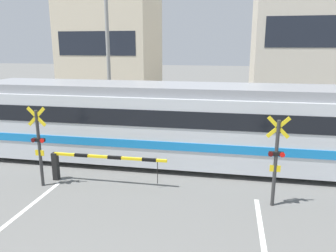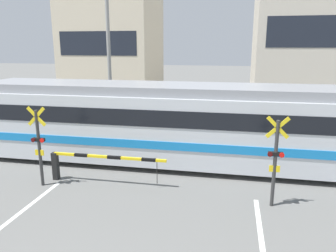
{
  "view_description": "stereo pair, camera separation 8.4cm",
  "coord_description": "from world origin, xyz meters",
  "px_view_note": "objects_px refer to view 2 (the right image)",
  "views": [
    {
      "loc": [
        2.51,
        -2.99,
        4.86
      ],
      "look_at": [
        0.0,
        10.0,
        1.6
      ],
      "focal_mm": 35.0,
      "sensor_mm": 36.0,
      "label": 1
    },
    {
      "loc": [
        2.59,
        -2.98,
        4.86
      ],
      "look_at": [
        0.0,
        10.0,
        1.6
      ],
      "focal_mm": 35.0,
      "sensor_mm": 36.0,
      "label": 2
    }
  ],
  "objects_px": {
    "commuter_train": "(235,125)",
    "crossing_barrier_near": "(85,161)",
    "crossing_barrier_far": "(230,129)",
    "crossing_signal_left": "(39,143)",
    "crossing_signal_right": "(275,158)",
    "pedestrian": "(191,113)"
  },
  "relations": [
    {
      "from": "crossing_barrier_near",
      "to": "crossing_signal_left",
      "type": "height_order",
      "value": "crossing_signal_left"
    },
    {
      "from": "pedestrian",
      "to": "crossing_signal_right",
      "type": "bearing_deg",
      "value": -67.4
    },
    {
      "from": "commuter_train",
      "to": "crossing_barrier_far",
      "type": "distance_m",
      "value": 3.27
    },
    {
      "from": "crossing_signal_left",
      "to": "pedestrian",
      "type": "bearing_deg",
      "value": 64.96
    },
    {
      "from": "crossing_signal_right",
      "to": "pedestrian",
      "type": "height_order",
      "value": "crossing_signal_right"
    },
    {
      "from": "crossing_barrier_far",
      "to": "crossing_signal_left",
      "type": "distance_m",
      "value": 9.11
    },
    {
      "from": "commuter_train",
      "to": "crossing_barrier_near",
      "type": "relative_size",
      "value": 5.06
    },
    {
      "from": "crossing_signal_left",
      "to": "commuter_train",
      "type": "bearing_deg",
      "value": 26.05
    },
    {
      "from": "crossing_signal_left",
      "to": "crossing_signal_right",
      "type": "height_order",
      "value": "same"
    },
    {
      "from": "crossing_signal_left",
      "to": "pedestrian",
      "type": "relative_size",
      "value": 1.66
    },
    {
      "from": "crossing_signal_right",
      "to": "pedestrian",
      "type": "distance_m",
      "value": 9.67
    },
    {
      "from": "commuter_train",
      "to": "crossing_signal_left",
      "type": "height_order",
      "value": "commuter_train"
    },
    {
      "from": "crossing_barrier_far",
      "to": "crossing_signal_right",
      "type": "xyz_separation_m",
      "value": [
        1.4,
        -6.36,
        0.78
      ]
    },
    {
      "from": "crossing_barrier_near",
      "to": "pedestrian",
      "type": "height_order",
      "value": "pedestrian"
    },
    {
      "from": "crossing_barrier_far",
      "to": "crossing_signal_left",
      "type": "bearing_deg",
      "value": -135.47
    },
    {
      "from": "commuter_train",
      "to": "crossing_barrier_far",
      "type": "height_order",
      "value": "commuter_train"
    },
    {
      "from": "crossing_barrier_near",
      "to": "crossing_signal_left",
      "type": "relative_size",
      "value": 1.51
    },
    {
      "from": "commuter_train",
      "to": "crossing_signal_left",
      "type": "xyz_separation_m",
      "value": [
        -6.65,
        -3.25,
        -0.21
      ]
    },
    {
      "from": "crossing_barrier_near",
      "to": "pedestrian",
      "type": "bearing_deg",
      "value": 71.63
    },
    {
      "from": "commuter_train",
      "to": "crossing_barrier_near",
      "type": "bearing_deg",
      "value": -153.15
    },
    {
      "from": "commuter_train",
      "to": "pedestrian",
      "type": "height_order",
      "value": "commuter_train"
    },
    {
      "from": "commuter_train",
      "to": "crossing_signal_right",
      "type": "height_order",
      "value": "commuter_train"
    }
  ]
}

